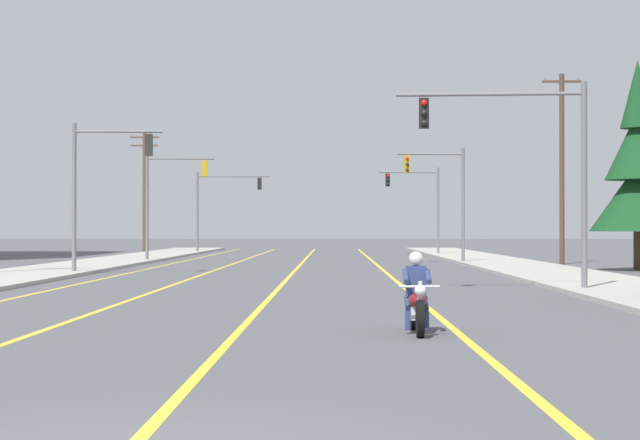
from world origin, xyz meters
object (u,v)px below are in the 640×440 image
utility_pole_left_far (144,187)px  traffic_signal_near_right (528,152)px  traffic_signal_far_left (219,199)px  utility_pole_right_far (562,165)px  traffic_signal_near_left (99,176)px  traffic_signal_far_right (421,198)px  motorcycle_with_rider (417,301)px  traffic_signal_mid_right (445,188)px  conifer_tree_right_verge_far (638,174)px  traffic_signal_mid_left (166,191)px

utility_pole_left_far → traffic_signal_near_right: bearing=-69.8°
traffic_signal_far_left → utility_pole_right_far: size_ratio=0.62×
traffic_signal_near_left → traffic_signal_far_right: 37.79m
traffic_signal_far_left → motorcycle_with_rider: bearing=-81.3°
traffic_signal_near_left → utility_pole_right_far: 25.24m
traffic_signal_near_left → utility_pole_left_far: size_ratio=0.66×
traffic_signal_far_left → traffic_signal_mid_right: bearing=-60.7°
traffic_signal_mid_right → utility_pole_right_far: size_ratio=0.62×
utility_pole_left_far → traffic_signal_mid_right: bearing=-53.9°
traffic_signal_near_right → motorcycle_with_rider: bearing=-107.7°
traffic_signal_far_right → conifer_tree_right_verge_far: conifer_tree_right_verge_far is taller
conifer_tree_right_verge_far → traffic_signal_far_left: bearing=121.7°
traffic_signal_far_left → traffic_signal_near_right: bearing=-74.9°
traffic_signal_mid_right → traffic_signal_near_left: bearing=-137.1°
traffic_signal_far_left → conifer_tree_right_verge_far: 42.45m
motorcycle_with_rider → traffic_signal_mid_right: 41.12m
utility_pole_left_far → conifer_tree_right_verge_far: bearing=-53.5°
motorcycle_with_rider → traffic_signal_mid_right: traffic_signal_mid_right is taller
traffic_signal_mid_right → utility_pole_right_far: (5.99, -1.29, 1.16)m
traffic_signal_near_left → traffic_signal_near_right: bearing=-40.2°
motorcycle_with_rider → traffic_signal_mid_left: size_ratio=0.35×
traffic_signal_near_right → traffic_signal_far_right: same height
traffic_signal_near_right → utility_pole_right_far: 26.83m
traffic_signal_mid_right → traffic_signal_mid_left: same height
traffic_signal_near_right → traffic_signal_near_left: (-15.35, 12.95, -0.12)m
traffic_signal_near_right → traffic_signal_near_left: size_ratio=1.00×
traffic_signal_near_right → utility_pole_right_far: bearing=76.7°
traffic_signal_near_left → traffic_signal_far_right: bearing=65.3°
traffic_signal_far_right → conifer_tree_right_verge_far: (7.38, -29.84, 0.25)m
traffic_signal_mid_right → conifer_tree_right_verge_far: (7.65, -9.94, 0.30)m
traffic_signal_near_right → traffic_signal_mid_left: size_ratio=1.00×
traffic_signal_mid_right → utility_pole_left_far: utility_pole_left_far is taller
traffic_signal_mid_left → traffic_signal_far_right: same height
traffic_signal_mid_left → utility_pole_right_far: utility_pole_right_far is taller
utility_pole_right_far → traffic_signal_mid_left: bearing=166.7°
motorcycle_with_rider → traffic_signal_near_left: (-11.10, 26.31, 3.43)m
traffic_signal_mid_right → conifer_tree_right_verge_far: bearing=-52.4°
utility_pole_left_far → utility_pole_right_far: bearing=-48.1°
traffic_signal_far_left → conifer_tree_right_verge_far: (22.32, -36.11, 0.17)m
traffic_signal_near_left → conifer_tree_right_verge_far: (23.18, 4.48, 0.30)m
motorcycle_with_rider → traffic_signal_mid_right: size_ratio=0.35×
utility_pole_right_far → motorcycle_with_rider: bearing=-104.8°
traffic_signal_far_right → conifer_tree_right_verge_far: bearing=-76.1°
traffic_signal_mid_left → traffic_signal_far_right: bearing=45.7°
utility_pole_left_far → conifer_tree_right_verge_far: utility_pole_left_far is taller
traffic_signal_near_left → traffic_signal_far_left: 40.60m
traffic_signal_far_left → utility_pole_left_far: utility_pole_left_far is taller
motorcycle_with_rider → traffic_signal_mid_right: bearing=83.8°
traffic_signal_near_left → traffic_signal_mid_right: same height
traffic_signal_far_right → traffic_signal_near_right: bearing=-90.5°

